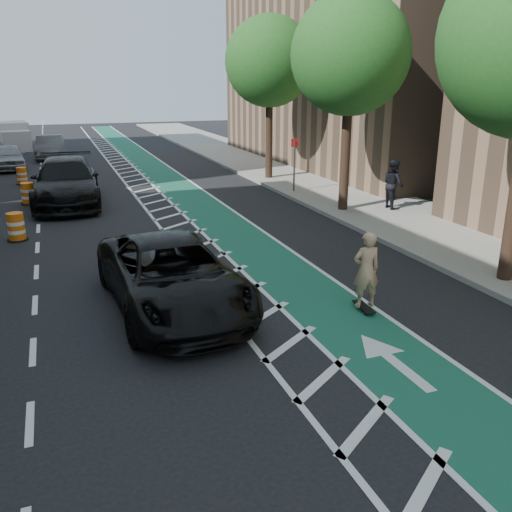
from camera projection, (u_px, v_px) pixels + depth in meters
name	position (u px, v px, depth m)	size (l,w,h in m)	color
ground	(197.00, 326.00, 11.31)	(120.00, 120.00, 0.00)	black
bike_lane	(207.00, 212.00, 21.22)	(2.00, 90.00, 0.01)	#175038
buffer_strip	(170.00, 215.00, 20.72)	(1.40, 90.00, 0.01)	silver
sidewalk_right	(353.00, 198.00, 23.35)	(5.00, 90.00, 0.15)	gray
curb_right	(301.00, 202.00, 22.54)	(0.12, 90.00, 0.16)	gray
tree_r_c	(351.00, 55.00, 19.29)	(4.20, 4.20, 7.90)	#382619
tree_r_d	(268.00, 62.00, 26.42)	(4.20, 4.20, 7.90)	#382619
sign_post	(294.00, 164.00, 24.11)	(0.35, 0.08, 2.47)	#4C4C4C
skateboard	(364.00, 307.00, 12.08)	(0.30, 0.80, 0.11)	black
skateboarder	(366.00, 270.00, 11.81)	(0.62, 0.41, 1.71)	tan
suv_near	(172.00, 275.00, 12.00)	(2.60, 5.63, 1.57)	black
suv_far	(66.00, 182.00, 22.34)	(2.60, 6.39, 1.85)	black
car_silver	(9.00, 157.00, 31.31)	(1.69, 4.21, 1.43)	gray
car_grey	(50.00, 147.00, 35.64)	(1.58, 4.52, 1.49)	#57575C
pedestrian	(393.00, 184.00, 20.95)	(0.91, 0.71, 1.88)	black
box_truck	(14.00, 137.00, 40.61)	(2.70, 4.94, 1.96)	silver
barrel_a	(16.00, 227.00, 17.32)	(0.66, 0.66, 0.90)	orange
barrel_b	(28.00, 194.00, 22.47)	(0.65, 0.65, 0.89)	orange
barrel_c	(22.00, 176.00, 26.80)	(0.61, 0.61, 0.83)	#FD640D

